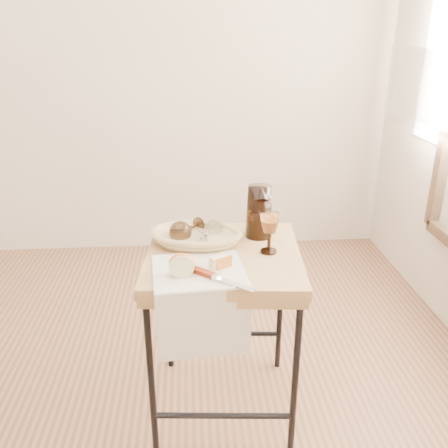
{
  "coord_description": "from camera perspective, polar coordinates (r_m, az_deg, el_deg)",
  "views": [
    {
      "loc": [
        0.45,
        -1.42,
        1.47
      ],
      "look_at": [
        0.57,
        0.14,
        0.84
      ],
      "focal_mm": 38.16,
      "sensor_mm": 36.0,
      "label": 1
    }
  ],
  "objects": [
    {
      "name": "bread_basket",
      "position": [
        1.82,
        -3.39,
        -1.61
      ],
      "size": [
        0.35,
        0.28,
        0.05
      ],
      "primitive_type": null,
      "rotation": [
        0.0,
        0.0,
        -0.21
      ],
      "color": "#B0904A",
      "rests_on": "side_table"
    },
    {
      "name": "goblet_lying_a",
      "position": [
        1.82,
        -4.29,
        -0.57
      ],
      "size": [
        0.16,
        0.16,
        0.09
      ],
      "primitive_type": null,
      "rotation": [
        0.0,
        0.0,
        3.98
      ],
      "color": "#4A321E",
      "rests_on": "bread_basket"
    },
    {
      "name": "floor",
      "position": [
        2.09,
        -16.86,
        -23.69
      ],
      "size": [
        3.6,
        3.6,
        0.0
      ],
      "primitive_type": "cube",
      "color": "brown",
      "rests_on": "ground"
    },
    {
      "name": "apple_wedge",
      "position": [
        1.62,
        -0.62,
        -4.53
      ],
      "size": [
        0.07,
        0.06,
        0.04
      ],
      "primitive_type": "cube",
      "rotation": [
        0.0,
        0.0,
        0.53
      ],
      "color": "#F9F4B1",
      "rests_on": "tea_towel"
    },
    {
      "name": "wine_goblet",
      "position": [
        1.73,
        5.45,
        -1.06
      ],
      "size": [
        0.09,
        0.09,
        0.15
      ],
      "primitive_type": null,
      "rotation": [
        0.0,
        0.0,
        0.16
      ],
      "color": "white",
      "rests_on": "side_table"
    },
    {
      "name": "wall_back",
      "position": [
        3.25,
        -13.01,
        19.56
      ],
      "size": [
        3.6,
        0.0,
        2.7
      ],
      "primitive_type": "cube",
      "color": "beige",
      "rests_on": "ground"
    },
    {
      "name": "goblet_lying_b",
      "position": [
        1.79,
        -1.93,
        -1.09
      ],
      "size": [
        0.12,
        0.14,
        0.07
      ],
      "primitive_type": null,
      "rotation": [
        0.0,
        0.0,
        1.04
      ],
      "color": "white",
      "rests_on": "bread_basket"
    },
    {
      "name": "apple_half",
      "position": [
        1.57,
        -5.06,
        -4.8
      ],
      "size": [
        0.09,
        0.05,
        0.08
      ],
      "primitive_type": "ellipsoid",
      "rotation": [
        0.0,
        0.0,
        -0.04
      ],
      "color": "#BB130B",
      "rests_on": "tea_towel"
    },
    {
      "name": "pitcher",
      "position": [
        1.85,
        4.23,
        1.51
      ],
      "size": [
        0.16,
        0.23,
        0.25
      ],
      "primitive_type": null,
      "rotation": [
        0.0,
        0.0,
        -0.04
      ],
      "color": "black",
      "rests_on": "side_table"
    },
    {
      "name": "table_knife",
      "position": [
        1.55,
        -0.62,
        -6.42
      ],
      "size": [
        0.21,
        0.18,
        0.02
      ],
      "primitive_type": null,
      "rotation": [
        0.0,
        0.0,
        -0.7
      ],
      "color": "silver",
      "rests_on": "tea_towel"
    },
    {
      "name": "tea_towel",
      "position": [
        1.62,
        -3.07,
        -5.59
      ],
      "size": [
        0.33,
        0.3,
        0.01
      ],
      "primitive_type": "cube",
      "rotation": [
        0.0,
        0.0,
        0.09
      ],
      "color": "white",
      "rests_on": "side_table"
    },
    {
      "name": "side_table",
      "position": [
        1.93,
        -0.05,
        -12.99
      ],
      "size": [
        0.61,
        0.61,
        0.72
      ],
      "primitive_type": null,
      "rotation": [
        0.0,
        0.0,
        -0.08
      ],
      "color": "brown",
      "rests_on": "floor"
    }
  ]
}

